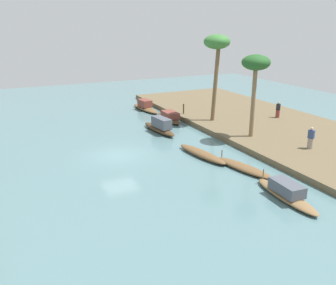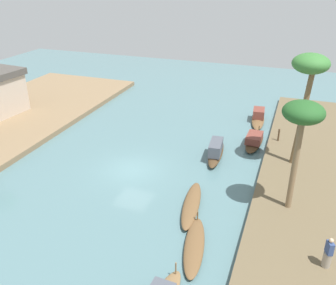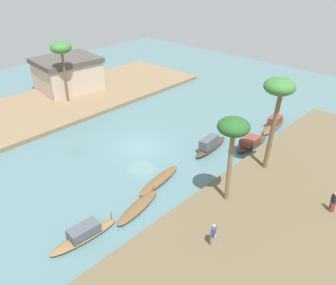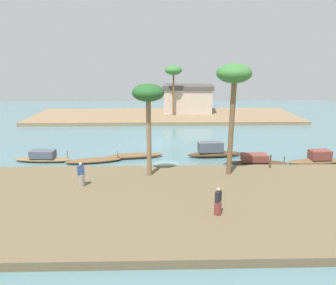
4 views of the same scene
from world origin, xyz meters
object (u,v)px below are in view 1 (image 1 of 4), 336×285
(sampan_with_tall_canopy, at_px, (286,192))
(palm_tree_left_near, at_px, (256,66))
(sampan_midstream, at_px, (202,154))
(sampan_with_red_awning, at_px, (169,117))
(palm_tree_left_far, at_px, (217,46))
(sampan_upstream_small, at_px, (160,127))
(person_by_mooring, at_px, (311,140))
(sampan_near_left_bank, at_px, (145,107))
(sampan_foreground, at_px, (244,168))
(mooring_post, at_px, (184,109))
(person_on_near_bank, at_px, (278,111))

(sampan_with_tall_canopy, distance_m, palm_tree_left_near, 11.73)
(sampan_midstream, distance_m, palm_tree_left_near, 8.06)
(sampan_with_tall_canopy, bearing_deg, sampan_with_red_awning, -1.11)
(sampan_midstream, relative_size, palm_tree_left_far, 0.65)
(sampan_with_red_awning, relative_size, palm_tree_left_far, 0.60)
(sampan_upstream_small, xyz_separation_m, person_by_mooring, (-9.85, -7.53, 0.59))
(sampan_midstream, height_order, sampan_upstream_small, sampan_upstream_small)
(sampan_midstream, height_order, palm_tree_left_far, palm_tree_left_far)
(person_by_mooring, relative_size, palm_tree_left_far, 0.21)
(sampan_near_left_bank, height_order, sampan_foreground, sampan_near_left_bank)
(sampan_with_tall_canopy, xyz_separation_m, sampan_upstream_small, (14.67, 0.92, 0.15))
(person_by_mooring, bearing_deg, sampan_with_red_awning, -179.81)
(sampan_near_left_bank, relative_size, palm_tree_left_near, 0.81)
(sampan_foreground, xyz_separation_m, palm_tree_left_near, (4.84, -4.26, 5.82))
(sampan_near_left_bank, distance_m, palm_tree_left_far, 11.23)
(sampan_with_tall_canopy, relative_size, mooring_post, 4.90)
(sampan_with_tall_canopy, height_order, sampan_with_red_awning, sampan_with_tall_canopy)
(person_by_mooring, distance_m, mooring_post, 13.88)
(person_by_mooring, bearing_deg, mooring_post, 172.60)
(sampan_foreground, distance_m, person_by_mooring, 6.31)
(sampan_upstream_small, bearing_deg, sampan_midstream, 175.68)
(sampan_midstream, bearing_deg, palm_tree_left_near, -83.72)
(sampan_with_tall_canopy, distance_m, palm_tree_left_far, 17.04)
(sampan_foreground, bearing_deg, sampan_with_tall_canopy, 163.44)
(sampan_near_left_bank, height_order, sampan_with_red_awning, sampan_near_left_bank)
(sampan_foreground, xyz_separation_m, mooring_post, (13.97, -2.93, 0.75))
(sampan_with_tall_canopy, bearing_deg, person_by_mooring, -50.15)
(sampan_foreground, bearing_deg, sampan_midstream, 7.52)
(sampan_foreground, bearing_deg, mooring_post, -23.24)
(sampan_near_left_bank, bearing_deg, mooring_post, -160.92)
(sampan_foreground, bearing_deg, person_on_near_bank, -61.51)
(sampan_with_tall_canopy, relative_size, person_by_mooring, 3.04)
(palm_tree_left_far, bearing_deg, palm_tree_left_near, 178.99)
(sampan_with_tall_canopy, bearing_deg, person_on_near_bank, -35.89)
(sampan_midstream, xyz_separation_m, mooring_post, (10.57, -4.10, 0.72))
(sampan_upstream_small, height_order, sampan_with_red_awning, sampan_upstream_small)
(palm_tree_left_far, bearing_deg, mooring_post, 22.68)
(sampan_upstream_small, distance_m, sampan_near_left_bank, 8.67)
(sampan_with_red_awning, xyz_separation_m, mooring_post, (0.41, -1.81, 0.56))
(sampan_with_tall_canopy, xyz_separation_m, person_on_near_bank, (13.01, -10.78, 0.69))
(sampan_with_tall_canopy, bearing_deg, mooring_post, -6.56)
(sampan_foreground, distance_m, palm_tree_left_far, 13.38)
(sampan_upstream_small, distance_m, person_on_near_bank, 11.83)
(sampan_with_red_awning, distance_m, person_by_mooring, 14.05)
(sampan_near_left_bank, relative_size, sampan_foreground, 1.11)
(sampan_with_red_awning, bearing_deg, mooring_post, -75.28)
(sampan_with_red_awning, bearing_deg, sampan_midstream, 169.24)
(person_on_near_bank, height_order, mooring_post, person_on_near_bank)
(person_by_mooring, bearing_deg, sampan_with_tall_canopy, -74.99)
(sampan_midstream, xyz_separation_m, person_on_near_bank, (5.27, -11.55, 0.84))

